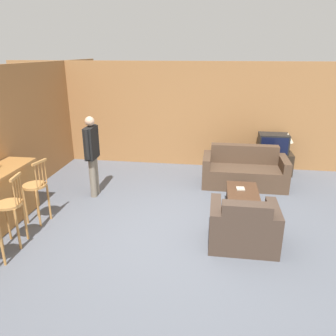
{
  "coord_description": "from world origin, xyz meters",
  "views": [
    {
      "loc": [
        0.72,
        -4.62,
        2.83
      ],
      "look_at": [
        -0.09,
        0.83,
        0.85
      ],
      "focal_mm": 35.0,
      "sensor_mm": 36.0,
      "label": 1
    }
  ],
  "objects_px": {
    "bar_chair_mid": "(11,209)",
    "coffee_table": "(242,194)",
    "person_by_window": "(92,152)",
    "bar_chair_far": "(36,190)",
    "table_lamp": "(288,138)",
    "book_on_table": "(240,189)",
    "couch_far": "(244,172)",
    "armchair_near": "(243,227)",
    "tv_unit": "(271,163)",
    "tv": "(273,143)"
  },
  "relations": [
    {
      "from": "bar_chair_mid",
      "to": "couch_far",
      "type": "relative_size",
      "value": 0.63
    },
    {
      "from": "tv",
      "to": "person_by_window",
      "type": "xyz_separation_m",
      "value": [
        -3.78,
        -1.89,
        0.18
      ]
    },
    {
      "from": "bar_chair_mid",
      "to": "book_on_table",
      "type": "bearing_deg",
      "value": 25.33
    },
    {
      "from": "bar_chair_mid",
      "to": "table_lamp",
      "type": "xyz_separation_m",
      "value": [
        4.66,
        3.82,
        0.29
      ]
    },
    {
      "from": "tv_unit",
      "to": "couch_far",
      "type": "bearing_deg",
      "value": -129.39
    },
    {
      "from": "bar_chair_far",
      "to": "book_on_table",
      "type": "distance_m",
      "value": 3.6
    },
    {
      "from": "armchair_near",
      "to": "tv_unit",
      "type": "distance_m",
      "value": 3.46
    },
    {
      "from": "person_by_window",
      "to": "tv_unit",
      "type": "bearing_deg",
      "value": 26.54
    },
    {
      "from": "book_on_table",
      "to": "person_by_window",
      "type": "bearing_deg",
      "value": 174.42
    },
    {
      "from": "coffee_table",
      "to": "person_by_window",
      "type": "xyz_separation_m",
      "value": [
        -2.95,
        0.35,
        0.57
      ]
    },
    {
      "from": "couch_far",
      "to": "book_on_table",
      "type": "height_order",
      "value": "couch_far"
    },
    {
      "from": "bar_chair_far",
      "to": "coffee_table",
      "type": "height_order",
      "value": "bar_chair_far"
    },
    {
      "from": "coffee_table",
      "to": "book_on_table",
      "type": "relative_size",
      "value": 5.58
    },
    {
      "from": "coffee_table",
      "to": "person_by_window",
      "type": "height_order",
      "value": "person_by_window"
    },
    {
      "from": "coffee_table",
      "to": "tv_unit",
      "type": "height_order",
      "value": "tv_unit"
    },
    {
      "from": "coffee_table",
      "to": "table_lamp",
      "type": "height_order",
      "value": "table_lamp"
    },
    {
      "from": "couch_far",
      "to": "coffee_table",
      "type": "xyz_separation_m",
      "value": [
        -0.12,
        -1.37,
        0.06
      ]
    },
    {
      "from": "bar_chair_mid",
      "to": "coffee_table",
      "type": "xyz_separation_m",
      "value": [
        3.51,
        1.58,
        -0.23
      ]
    },
    {
      "from": "tv",
      "to": "tv_unit",
      "type": "bearing_deg",
      "value": 90.0
    },
    {
      "from": "armchair_near",
      "to": "tv_unit",
      "type": "bearing_deg",
      "value": 75.11
    },
    {
      "from": "bar_chair_mid",
      "to": "bar_chair_far",
      "type": "xyz_separation_m",
      "value": [
        -0.0,
        0.72,
        0.0
      ]
    },
    {
      "from": "armchair_near",
      "to": "table_lamp",
      "type": "xyz_separation_m",
      "value": [
        1.21,
        3.35,
        0.57
      ]
    },
    {
      "from": "bar_chair_far",
      "to": "coffee_table",
      "type": "distance_m",
      "value": 3.63
    },
    {
      "from": "couch_far",
      "to": "tv_unit",
      "type": "relative_size",
      "value": 1.89
    },
    {
      "from": "table_lamp",
      "to": "person_by_window",
      "type": "relative_size",
      "value": 0.3
    },
    {
      "from": "couch_far",
      "to": "armchair_near",
      "type": "distance_m",
      "value": 2.49
    },
    {
      "from": "couch_far",
      "to": "coffee_table",
      "type": "distance_m",
      "value": 1.38
    },
    {
      "from": "coffee_table",
      "to": "tv_unit",
      "type": "relative_size",
      "value": 0.93
    },
    {
      "from": "bar_chair_mid",
      "to": "person_by_window",
      "type": "height_order",
      "value": "person_by_window"
    },
    {
      "from": "bar_chair_far",
      "to": "tv_unit",
      "type": "bearing_deg",
      "value": 35.48
    },
    {
      "from": "book_on_table",
      "to": "bar_chair_mid",
      "type": "bearing_deg",
      "value": -154.67
    },
    {
      "from": "coffee_table",
      "to": "book_on_table",
      "type": "distance_m",
      "value": 0.11
    },
    {
      "from": "bar_chair_far",
      "to": "table_lamp",
      "type": "distance_m",
      "value": 5.61
    },
    {
      "from": "coffee_table",
      "to": "bar_chair_mid",
      "type": "bearing_deg",
      "value": -155.74
    },
    {
      "from": "couch_far",
      "to": "armchair_near",
      "type": "xyz_separation_m",
      "value": [
        -0.18,
        -2.48,
        0.0
      ]
    },
    {
      "from": "tv",
      "to": "book_on_table",
      "type": "relative_size",
      "value": 4.29
    },
    {
      "from": "bar_chair_mid",
      "to": "tv",
      "type": "height_order",
      "value": "bar_chair_mid"
    },
    {
      "from": "bar_chair_far",
      "to": "person_by_window",
      "type": "bearing_deg",
      "value": 64.91
    },
    {
      "from": "bar_chair_far",
      "to": "table_lamp",
      "type": "xyz_separation_m",
      "value": [
        4.66,
        3.1,
        0.29
      ]
    },
    {
      "from": "book_on_table",
      "to": "table_lamp",
      "type": "bearing_deg",
      "value": 61.36
    },
    {
      "from": "person_by_window",
      "to": "armchair_near",
      "type": "bearing_deg",
      "value": -26.77
    },
    {
      "from": "tv_unit",
      "to": "bar_chair_far",
      "type": "bearing_deg",
      "value": -144.52
    },
    {
      "from": "table_lamp",
      "to": "tv",
      "type": "bearing_deg",
      "value": -179.45
    },
    {
      "from": "armchair_near",
      "to": "book_on_table",
      "type": "height_order",
      "value": "armchair_near"
    },
    {
      "from": "armchair_near",
      "to": "tv_unit",
      "type": "height_order",
      "value": "armchair_near"
    },
    {
      "from": "coffee_table",
      "to": "person_by_window",
      "type": "bearing_deg",
      "value": 173.32
    },
    {
      "from": "bar_chair_far",
      "to": "couch_far",
      "type": "relative_size",
      "value": 0.63
    },
    {
      "from": "person_by_window",
      "to": "bar_chair_far",
      "type": "bearing_deg",
      "value": -115.09
    },
    {
      "from": "bar_chair_far",
      "to": "armchair_near",
      "type": "relative_size",
      "value": 1.12
    },
    {
      "from": "tv_unit",
      "to": "tv",
      "type": "relative_size",
      "value": 1.4
    }
  ]
}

